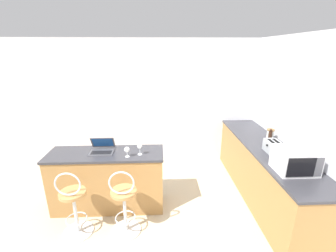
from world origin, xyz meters
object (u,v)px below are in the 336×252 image
(bar_stool_near, at_px, (74,205))
(wine_glass_tall, at_px, (127,150))
(wine_glass_short, at_px, (140,147))
(storage_jar, at_px, (270,134))
(microwave, at_px, (296,160))
(pepper_mill, at_px, (270,136))
(toaster, at_px, (274,147))
(bar_stool_far, at_px, (124,204))
(laptop, at_px, (102,148))

(bar_stool_near, bearing_deg, wine_glass_tall, 32.61)
(wine_glass_short, height_order, storage_jar, storage_jar)
(microwave, height_order, pepper_mill, microwave)
(wine_glass_short, bearing_deg, toaster, -0.77)
(bar_stool_far, height_order, toaster, toaster)
(microwave, height_order, wine_glass_short, microwave)
(storage_jar, bearing_deg, toaster, -111.18)
(pepper_mill, distance_m, storage_jar, 0.13)
(bar_stool_near, distance_m, toaster, 2.89)
(microwave, xyz_separation_m, storage_jar, (0.20, 1.05, -0.06))
(bar_stool_far, height_order, microwave, microwave)
(bar_stool_near, bearing_deg, wine_glass_short, 30.29)
(laptop, height_order, toaster, laptop)
(microwave, bearing_deg, bar_stool_near, 178.57)
(wine_glass_short, height_order, wine_glass_tall, wine_glass_short)
(storage_jar, bearing_deg, pepper_mill, -117.60)
(pepper_mill, distance_m, wine_glass_tall, 2.32)
(laptop, distance_m, toaster, 2.54)
(toaster, distance_m, wine_glass_tall, 2.13)
(bar_stool_near, distance_m, microwave, 2.87)
(microwave, xyz_separation_m, pepper_mill, (0.14, 0.93, -0.04))
(bar_stool_near, bearing_deg, pepper_mill, 16.38)
(wine_glass_tall, distance_m, storage_jar, 2.40)
(bar_stool_far, height_order, laptop, laptop)
(laptop, height_order, storage_jar, laptop)
(wine_glass_tall, bearing_deg, wine_glass_short, 20.42)
(bar_stool_near, bearing_deg, laptop, 66.93)
(pepper_mill, height_order, wine_glass_short, pepper_mill)
(wine_glass_tall, bearing_deg, toaster, 1.04)
(toaster, bearing_deg, wine_glass_short, 179.23)
(bar_stool_far, xyz_separation_m, pepper_mill, (2.29, 0.86, 0.58))
(microwave, distance_m, storage_jar, 1.07)
(bar_stool_near, bearing_deg, storage_jar, 18.11)
(pepper_mill, bearing_deg, bar_stool_near, -163.62)
(wine_glass_short, bearing_deg, laptop, 166.41)
(toaster, xyz_separation_m, wine_glass_short, (-1.96, 0.03, 0.03))
(toaster, bearing_deg, storage_jar, 68.82)
(laptop, bearing_deg, wine_glass_short, -13.59)
(toaster, relative_size, wine_glass_tall, 2.09)
(bar_stool_far, bearing_deg, toaster, 12.21)
(toaster, xyz_separation_m, storage_jar, (0.20, 0.52, 0.00))
(toaster, bearing_deg, microwave, -89.89)
(bar_stool_far, bearing_deg, wine_glass_short, 68.95)
(microwave, bearing_deg, storage_jar, 79.27)
(laptop, xyz_separation_m, pepper_mill, (2.67, 0.23, 0.06))
(microwave, bearing_deg, toaster, 90.11)
(bar_stool_far, distance_m, microwave, 2.24)
(bar_stool_far, relative_size, wine_glass_short, 6.10)
(laptop, relative_size, wine_glass_tall, 2.32)
(laptop, bearing_deg, microwave, -15.43)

